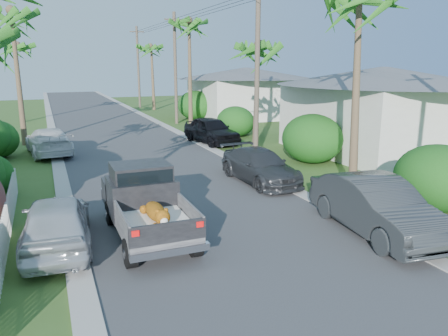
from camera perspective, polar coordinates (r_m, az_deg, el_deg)
name	(u,v)px	position (r m, az deg, el deg)	size (l,w,h in m)	color
ground	(290,293)	(10.23, 8.63, -15.78)	(120.00, 120.00, 0.00)	#3B5A22
road	(115,132)	(33.30, -14.02, 4.53)	(8.00, 100.00, 0.02)	#38383A
curb_left	(53,136)	(32.96, -21.44, 3.95)	(0.60, 100.00, 0.06)	#A5A39E
curb_right	(172,129)	(34.17, -6.86, 5.09)	(0.60, 100.00, 0.06)	#A5A39E
pickup_truck	(144,200)	(13.28, -10.42, -4.11)	(1.98, 5.12, 2.06)	black
parked_car_rn	(376,207)	(13.76, 19.22, -4.79)	(1.77, 5.08, 1.67)	#303335
parked_car_rm	(260,166)	(18.69, 4.72, 0.20)	(1.93, 4.76, 1.38)	#2F3134
parked_car_rf	(211,130)	(27.82, -1.67, 4.93)	(1.95, 4.85, 1.65)	black
parked_car_ln	(56,222)	(12.84, -21.04, -6.65)	(1.78, 4.43, 1.51)	silver
parked_car_lf	(49,142)	(26.17, -21.92, 3.21)	(2.07, 5.10, 1.48)	silver
palm_l_c	(11,12)	(29.76, -26.07, 17.87)	(4.40, 4.40, 9.20)	brown
palm_l_d	(15,45)	(41.65, -25.66, 14.25)	(4.40, 4.40, 7.70)	brown
palm_r_b	(258,45)	(25.28, 4.40, 15.68)	(4.40, 4.40, 7.20)	brown
palm_r_c	(189,21)	(35.46, -4.59, 18.54)	(4.40, 4.40, 9.40)	brown
palm_r_d	(151,46)	(48.92, -9.45, 15.40)	(4.40, 4.40, 8.00)	brown
shrub_r_a	(438,178)	(16.69, 26.18, -1.16)	(2.80, 3.08, 2.30)	#143E11
shrub_r_b	(312,138)	(22.72, 11.45, 3.80)	(3.00, 3.30, 2.50)	#143E11
shrub_r_c	(235,121)	(30.43, 1.51, 6.09)	(2.60, 2.86, 2.10)	#143E11
shrub_r_d	(196,105)	(39.85, -3.71, 8.19)	(3.20, 3.52, 2.60)	#143E11
picket_fence	(6,226)	(13.89, -26.54, -6.79)	(0.10, 11.00, 1.00)	white
house_right_near	(381,113)	(26.56, 19.79, 6.76)	(8.00, 9.00, 4.80)	silver
house_right_far	(246,94)	(41.65, 2.89, 9.57)	(9.00, 8.00, 4.60)	silver
utility_pole_b	(257,71)	(23.03, 4.35, 12.54)	(1.60, 0.26, 9.00)	brown
utility_pole_c	(175,68)	(37.06, -6.37, 12.85)	(1.60, 0.26, 9.00)	brown
utility_pole_d	(138,67)	(51.63, -11.13, 12.85)	(1.60, 0.26, 9.00)	brown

